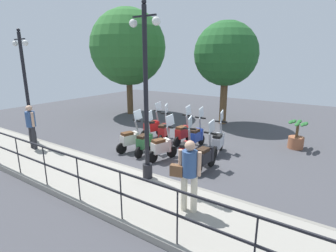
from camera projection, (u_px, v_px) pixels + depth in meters
name	position (u px, v px, depth m)	size (l,w,h in m)	color
ground_plane	(176.00, 153.00, 9.51)	(28.00, 28.00, 0.00)	#424247
promenade_walkway	(113.00, 185.00, 6.96)	(2.20, 20.00, 0.15)	gray
fence_railing	(78.00, 170.00, 5.92)	(0.04, 16.03, 1.07)	black
lamp_post_near	(146.00, 105.00, 6.72)	(0.26, 0.90, 4.54)	black
lamp_post_far	(27.00, 94.00, 9.87)	(0.26, 0.90, 4.22)	black
pedestrian_with_bag	(188.00, 171.00, 5.45)	(0.41, 0.63, 1.59)	beige
pedestrian_distant	(31.00, 124.00, 9.33)	(0.36, 0.49, 1.59)	#28282D
tree_large	(128.00, 47.00, 15.24)	(4.39, 4.39, 6.13)	brown
tree_distant	(226.00, 54.00, 12.89)	(3.15, 3.15, 5.11)	brown
potted_palm	(296.00, 137.00, 9.91)	(1.06, 0.66, 1.05)	#9E5B3D
scooter_near_0	(205.00, 156.00, 7.92)	(1.23, 0.44, 1.54)	black
scooter_near_1	(187.00, 150.00, 8.38)	(1.22, 0.50, 1.54)	black
scooter_near_2	(162.00, 147.00, 8.74)	(1.19, 0.55, 1.54)	black
scooter_near_3	(145.00, 141.00, 9.27)	(1.23, 0.44, 1.54)	black
scooter_near_4	(131.00, 139.00, 9.57)	(1.21, 0.53, 1.54)	black
scooter_far_0	(218.00, 141.00, 9.32)	(1.23, 0.46, 1.54)	black
scooter_far_1	(196.00, 136.00, 9.95)	(1.23, 0.44, 1.54)	black
scooter_far_2	(183.00, 133.00, 10.37)	(1.23, 0.44, 1.54)	black
scooter_far_3	(164.00, 130.00, 10.66)	(1.20, 0.54, 1.54)	black
scooter_far_4	(152.00, 127.00, 11.23)	(1.20, 0.54, 1.54)	black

